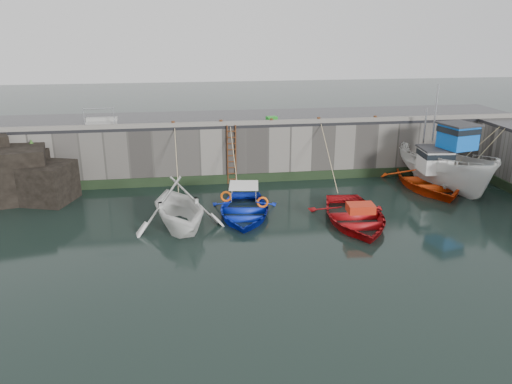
{
  "coord_description": "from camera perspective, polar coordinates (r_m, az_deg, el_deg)",
  "views": [
    {
      "loc": [
        -4.45,
        -15.81,
        8.26
      ],
      "look_at": [
        -1.43,
        4.8,
        1.2
      ],
      "focal_mm": 35.0,
      "sensor_mm": 36.0,
      "label": 1
    }
  ],
  "objects": [
    {
      "name": "boat_near_blue_rope",
      "position": [
        26.1,
        -2.39,
        0.26
      ],
      "size": [
        0.04,
        3.51,
        3.1
      ],
      "primitive_type": null,
      "color": "tan",
      "rests_on": "ground"
    },
    {
      "name": "bollard_a",
      "position": [
        26.54,
        -9.45,
        7.7
      ],
      "size": [
        0.18,
        0.18,
        0.28
      ],
      "primitive_type": "cylinder",
      "color": "#3F1E0F",
      "rests_on": "road_back"
    },
    {
      "name": "road_back",
      "position": [
        29.12,
        0.6,
        8.48
      ],
      "size": [
        30.0,
        5.0,
        0.16
      ],
      "primitive_type": "cube",
      "color": "black",
      "rests_on": "quay_back"
    },
    {
      "name": "rock_outcrop",
      "position": [
        27.24,
        -26.12,
        1.88
      ],
      "size": [
        5.85,
        4.24,
        3.41
      ],
      "color": "black",
      "rests_on": "ground"
    },
    {
      "name": "boat_near_navy",
      "position": [
        22.29,
        11.17,
        -3.4
      ],
      "size": [
        4.13,
        5.51,
        1.08
      ],
      "primitive_type": "imported",
      "rotation": [
        0.0,
        0.0,
        -0.08
      ],
      "color": "#A30E11",
      "rests_on": "ground"
    },
    {
      "name": "boat_near_white",
      "position": [
        21.64,
        -8.76,
        -3.95
      ],
      "size": [
        5.07,
        5.55,
        2.48
      ],
      "primitive_type": "imported",
      "rotation": [
        0.0,
        0.0,
        0.24
      ],
      "color": "silver",
      "rests_on": "ground"
    },
    {
      "name": "bollard_d",
      "position": [
        27.5,
        7.17,
        8.19
      ],
      "size": [
        0.18,
        0.18,
        0.28
      ],
      "primitive_type": "cylinder",
      "color": "#3F1E0F",
      "rests_on": "road_back"
    },
    {
      "name": "boat_near_white_rope",
      "position": [
        25.53,
        -8.76,
        -0.38
      ],
      "size": [
        0.04,
        4.21,
        3.1
      ],
      "primitive_type": null,
      "color": "tan",
      "rests_on": "ground"
    },
    {
      "name": "railing",
      "position": [
        27.83,
        -17.24,
        7.76
      ],
      "size": [
        1.6,
        1.05,
        1.0
      ],
      "color": "#A5A8AD",
      "rests_on": "road_back"
    },
    {
      "name": "boat_far_orange",
      "position": [
        28.1,
        19.09,
        1.47
      ],
      "size": [
        5.12,
        6.74,
        4.31
      ],
      "rotation": [
        0.0,
        0.0,
        -0.1
      ],
      "color": "red",
      "rests_on": "ground"
    },
    {
      "name": "boat_far_white",
      "position": [
        27.96,
        20.86,
        2.63
      ],
      "size": [
        4.0,
        7.13,
        5.6
      ],
      "rotation": [
        0.0,
        0.0,
        0.23
      ],
      "color": "silver",
      "rests_on": "ground"
    },
    {
      "name": "algae_back",
      "position": [
        27.35,
        1.41,
        1.69
      ],
      "size": [
        30.0,
        0.08,
        0.5
      ],
      "primitive_type": "cube",
      "color": "black",
      "rests_on": "ground"
    },
    {
      "name": "fish_crate",
      "position": [
        27.43,
        1.8,
        8.32
      ],
      "size": [
        0.63,
        0.49,
        0.3
      ],
      "primitive_type": "cube",
      "rotation": [
        0.0,
        0.0,
        0.22
      ],
      "color": "#198A1B",
      "rests_on": "road_back"
    },
    {
      "name": "boat_near_blue",
      "position": [
        22.66,
        -1.4,
        -2.66
      ],
      "size": [
        4.02,
        5.16,
        0.98
      ],
      "primitive_type": "imported",
      "rotation": [
        0.0,
        0.0,
        -0.14
      ],
      "color": "#0C25BE",
      "rests_on": "ground"
    },
    {
      "name": "quay_back",
      "position": [
        29.45,
        0.59,
        5.45
      ],
      "size": [
        30.0,
        5.0,
        3.0
      ],
      "primitive_type": "cube",
      "color": "slate",
      "rests_on": "ground"
    },
    {
      "name": "kerb_back",
      "position": [
        26.81,
        1.39,
        7.97
      ],
      "size": [
        30.0,
        0.3,
        0.2
      ],
      "primitive_type": "cube",
      "color": "slate",
      "rests_on": "road_back"
    },
    {
      "name": "boat_near_navy_rope",
      "position": [
        26.26,
        8.03,
        0.2
      ],
      "size": [
        0.04,
        4.68,
        3.1
      ],
      "primitive_type": null,
      "color": "tan",
      "rests_on": "ground"
    },
    {
      "name": "bollard_b",
      "position": [
        26.6,
        -4.01,
        7.93
      ],
      "size": [
        0.18,
        0.18,
        0.28
      ],
      "primitive_type": "cylinder",
      "color": "#3F1E0F",
      "rests_on": "road_back"
    },
    {
      "name": "bollard_c",
      "position": [
        26.93,
        1.78,
        8.1
      ],
      "size": [
        0.18,
        0.18,
        0.28
      ],
      "primitive_type": "cylinder",
      "color": "#3F1E0F",
      "rests_on": "road_back"
    },
    {
      "name": "ground",
      "position": [
        18.39,
        6.66,
        -8.11
      ],
      "size": [
        120.0,
        120.0,
        0.0
      ],
      "primitive_type": "plane",
      "color": "black",
      "rests_on": "ground"
    },
    {
      "name": "ladder",
      "position": [
        26.69,
        -2.8,
        4.23
      ],
      "size": [
        0.51,
        0.08,
        3.2
      ],
      "color": "#3F1E0F",
      "rests_on": "ground"
    },
    {
      "name": "bollard_e",
      "position": [
        28.51,
        13.45,
        8.2
      ],
      "size": [
        0.18,
        0.18,
        0.28
      ],
      "primitive_type": "cylinder",
      "color": "#3F1E0F",
      "rests_on": "road_back"
    }
  ]
}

